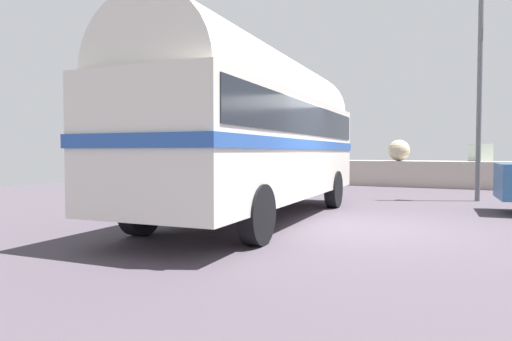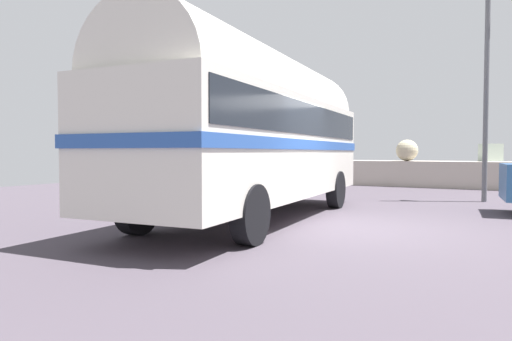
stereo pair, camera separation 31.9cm
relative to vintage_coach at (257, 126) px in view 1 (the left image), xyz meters
name	(u,v)px [view 1 (the left image)]	position (x,y,z in m)	size (l,w,h in m)	color
ground	(360,228)	(2.31, -0.12, -2.04)	(32.00, 26.00, 0.02)	#443C46
breakwater	(428,171)	(2.18, 11.66, -1.36)	(31.36, 2.17, 2.42)	#B4A99C
vintage_coach	(257,126)	(0.00, 0.00, 0.00)	(3.12, 8.75, 3.70)	black
lamp_post	(483,68)	(4.28, 6.24, 1.90)	(0.95, 0.60, 7.08)	#5B5B60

